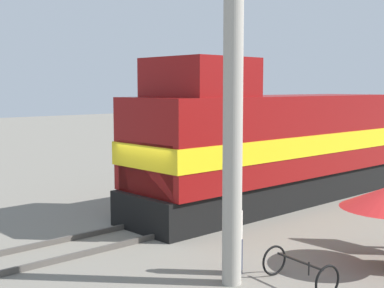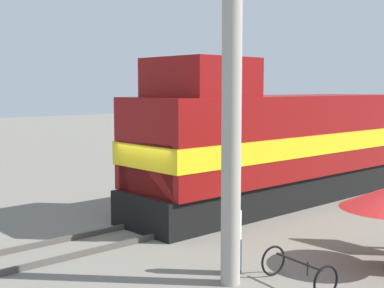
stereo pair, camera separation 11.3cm
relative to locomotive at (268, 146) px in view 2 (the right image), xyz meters
name	(u,v)px [view 2 (the right image)]	position (x,y,z in m)	size (l,w,h in m)	color
ground_plane	(164,228)	(0.00, -4.75, -2.12)	(120.00, 120.00, 0.00)	slate
rail_near	(150,221)	(-0.72, -4.75, -2.05)	(0.08, 39.34, 0.15)	#4C4742
rail_far	(180,230)	(0.72, -4.75, -2.05)	(0.08, 39.34, 0.15)	#4C4742
locomotive	(268,146)	(0.00, 0.00, 0.00)	(3.04, 12.21, 5.09)	black
utility_pole	(232,67)	(4.46, -6.59, 2.48)	(1.80, 0.42, 9.10)	#9E998E
person_bystander	(234,234)	(4.09, -6.09, -1.21)	(0.34, 0.34, 1.69)	#2D3347
bicycle	(298,270)	(5.54, -5.66, -1.77)	(1.70, 0.94, 0.68)	black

